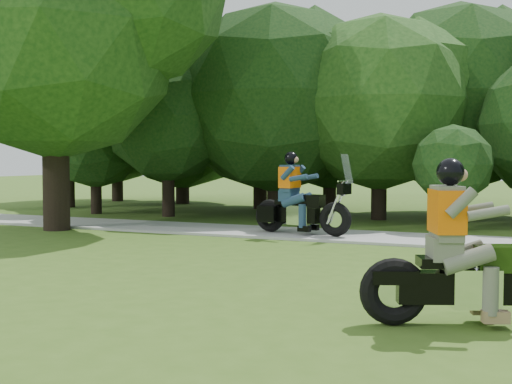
% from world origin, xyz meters
% --- Properties ---
extents(ground, '(100.00, 100.00, 0.00)m').
position_xyz_m(ground, '(0.00, 0.00, 0.00)').
color(ground, '#3B5C1A').
rests_on(ground, ground).
extents(walkway, '(60.00, 2.20, 0.06)m').
position_xyz_m(walkway, '(0.00, 8.00, 0.03)').
color(walkway, '#979792').
rests_on(walkway, ground).
extents(big_tree_west, '(8.64, 6.56, 9.96)m').
position_xyz_m(big_tree_west, '(-10.54, 6.85, 5.76)').
color(big_tree_west, black).
rests_on(big_tree_west, ground).
extents(chopper_motorcycle, '(2.53, 1.36, 1.86)m').
position_xyz_m(chopper_motorcycle, '(0.18, 0.75, 0.69)').
color(chopper_motorcycle, black).
rests_on(chopper_motorcycle, ground).
extents(touring_motorcycle, '(2.57, 1.05, 1.96)m').
position_xyz_m(touring_motorcycle, '(-4.35, 7.73, 0.77)').
color(touring_motorcycle, black).
rests_on(touring_motorcycle, walkway).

